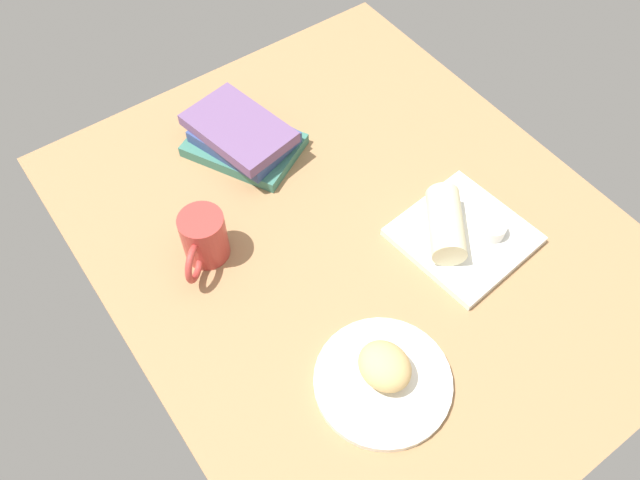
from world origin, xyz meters
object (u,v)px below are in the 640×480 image
object	(u,v)px
breakfast_wrap	(446,224)
square_plate	(463,236)
book_stack	(243,137)
sauce_cup	(492,229)
round_plate	(383,381)
scone_pastry	(385,366)
coffee_mug	(203,238)

from	to	relation	value
breakfast_wrap	square_plate	bearing A→B (deg)	-178.12
book_stack	breakfast_wrap	bearing A→B (deg)	24.08
sauce_cup	breakfast_wrap	world-z (taller)	breakfast_wrap
round_plate	square_plate	world-z (taller)	square_plate
sauce_cup	breakfast_wrap	xyz separation A→B (cm)	(-5.00, -7.21, 1.69)
scone_pastry	coffee_mug	distance (cm)	38.93
breakfast_wrap	round_plate	bearing A→B (deg)	67.02
square_plate	sauce_cup	bearing A→B (deg)	55.29
square_plate	book_stack	world-z (taller)	book_stack
scone_pastry	book_stack	world-z (taller)	book_stack
breakfast_wrap	coffee_mug	xyz separation A→B (cm)	(-22.39, -37.20, 0.40)
sauce_cup	breakfast_wrap	size ratio (longest dim) A/B	0.35
round_plate	sauce_cup	bearing A→B (deg)	107.50
scone_pastry	coffee_mug	bearing A→B (deg)	-163.46
scone_pastry	sauce_cup	xyz separation A→B (cm)	(-9.93, 33.34, -1.32)
square_plate	book_stack	xyz separation A→B (cm)	(-42.72, -21.30, 2.79)
book_stack	coffee_mug	size ratio (longest dim) A/B	2.34
round_plate	coffee_mug	world-z (taller)	coffee_mug
square_plate	sauce_cup	size ratio (longest dim) A/B	4.34
scone_pastry	breakfast_wrap	distance (cm)	30.09
breakfast_wrap	book_stack	world-z (taller)	breakfast_wrap
scone_pastry	sauce_cup	bearing A→B (deg)	106.59
scone_pastry	breakfast_wrap	world-z (taller)	breakfast_wrap
round_plate	book_stack	distance (cm)	56.94
sauce_cup	coffee_mug	world-z (taller)	coffee_mug
coffee_mug	scone_pastry	bearing A→B (deg)	16.54
book_stack	scone_pastry	bearing A→B (deg)	-8.24
breakfast_wrap	book_stack	size ratio (longest dim) A/B	0.54
sauce_cup	coffee_mug	size ratio (longest dim) A/B	0.44
round_plate	coffee_mug	distance (cm)	39.75
round_plate	square_plate	xyz separation A→B (cm)	(-13.48, 29.96, 0.10)
scone_pastry	breakfast_wrap	size ratio (longest dim) A/B	0.64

